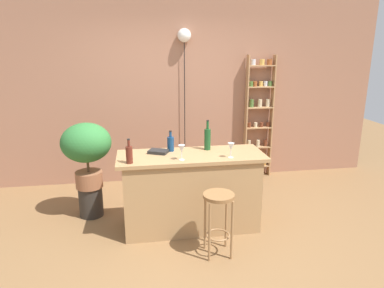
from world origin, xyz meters
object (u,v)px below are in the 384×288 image
potted_plant (86,147)px  pendant_globe_light (184,38)px  spice_shelf (259,115)px  plant_stool (91,201)px  wine_glass_center (182,149)px  bottle_spirits_clear (129,154)px  bar_stool (218,210)px  cookbook (158,152)px  bottle_sauce_amber (171,143)px  bottle_soda_blue (207,139)px  wine_glass_left (231,147)px

potted_plant → pendant_globe_light: bearing=38.6°
spice_shelf → plant_stool: size_ratio=5.04×
wine_glass_center → bottle_spirits_clear: bearing=-177.8°
bar_stool → cookbook: (-0.54, 0.71, 0.42)m
bottle_sauce_amber → plant_stool: bearing=162.6°
bottle_soda_blue → pendant_globe_light: pendant_globe_light is taller
potted_plant → pendant_globe_light: pendant_globe_light is taller
wine_glass_left → wine_glass_center: bearing=179.6°
bottle_spirits_clear → wine_glass_center: (0.55, 0.02, 0.02)m
potted_plant → bottle_sauce_amber: size_ratio=3.34×
bar_stool → cookbook: 0.99m
potted_plant → bottle_soda_blue: 1.45m
bottle_sauce_amber → cookbook: (-0.15, -0.06, -0.07)m
bottle_spirits_clear → wine_glass_left: bottle_spirits_clear is taller
spice_shelf → bar_stool: bearing=-118.3°
bar_stool → bottle_spirits_clear: bearing=154.7°
spice_shelf → bottle_soda_blue: spice_shelf is taller
wine_glass_center → bottle_sauce_amber: bearing=103.4°
potted_plant → bottle_soda_blue: size_ratio=2.29×
bottle_soda_blue → bottle_spirits_clear: bearing=-158.2°
bar_stool → bottle_spirits_clear: 1.07m
cookbook → wine_glass_left: bearing=3.8°
plant_stool → wine_glass_left: bearing=-22.4°
spice_shelf → potted_plant: spice_shelf is taller
wine_glass_center → cookbook: bearing=128.7°
bottle_soda_blue → cookbook: bearing=-175.0°
wine_glass_left → pendant_globe_light: 2.09m
bottle_sauce_amber → cookbook: bottle_sauce_amber is taller
bar_stool → bottle_spirits_clear: bottle_spirits_clear is taller
bar_stool → potted_plant: (-1.37, 1.08, 0.41)m
plant_stool → pendant_globe_light: (1.33, 1.06, 1.97)m
wine_glass_center → pendant_globe_light: (0.27, 1.72, 1.15)m
plant_stool → wine_glass_center: (1.06, -0.65, 0.81)m
bottle_soda_blue → cookbook: 0.59m
potted_plant → pendant_globe_light: (1.33, 1.06, 1.27)m
cookbook → pendant_globe_light: bearing=95.2°
spice_shelf → plant_stool: spice_shelf is taller
plant_stool → wine_glass_center: size_ratio=2.33×
bottle_spirits_clear → wine_glass_left: bearing=0.9°
bar_stool → bottle_sauce_amber: (-0.39, 0.77, 0.49)m
bar_stool → wine_glass_left: size_ratio=4.02×
bar_stool → wine_glass_center: 0.74m
bottle_sauce_amber → wine_glass_center: (0.08, -0.35, 0.03)m
wine_glass_left → cookbook: (-0.76, 0.29, -0.10)m
spice_shelf → bottle_sauce_amber: bearing=-138.6°
bar_stool → wine_glass_center: bearing=125.9°
plant_stool → bottle_spirits_clear: bottle_spirits_clear is taller
spice_shelf → plant_stool: bearing=-157.5°
potted_plant → bottle_spirits_clear: size_ratio=3.09×
bottle_spirits_clear → wine_glass_center: size_ratio=1.58×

